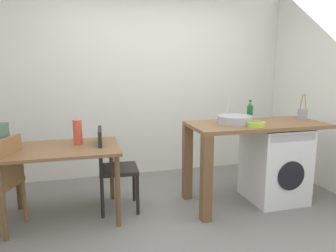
% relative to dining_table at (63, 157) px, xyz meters
% --- Properties ---
extents(ground_plane, '(5.46, 5.46, 0.00)m').
position_rel_dining_table_xyz_m(ground_plane, '(1.04, -0.54, -0.64)').
color(ground_plane, slate).
extents(wall_back, '(4.60, 0.10, 2.70)m').
position_rel_dining_table_xyz_m(wall_back, '(1.04, 1.21, 0.71)').
color(wall_back, silver).
rests_on(wall_back, ground_plane).
extents(dining_table, '(1.10, 0.76, 0.74)m').
position_rel_dining_table_xyz_m(dining_table, '(0.00, 0.00, 0.00)').
color(dining_table, brown).
rests_on(dining_table, ground_plane).
extents(chair_person_seat, '(0.51, 0.51, 0.90)m').
position_rel_dining_table_xyz_m(chair_person_seat, '(-0.55, -0.13, -0.14)').
color(chair_person_seat, olive).
rests_on(chair_person_seat, ground_plane).
extents(chair_opposite, '(0.42, 0.42, 0.90)m').
position_rel_dining_table_xyz_m(chair_opposite, '(0.48, 0.05, -0.14)').
color(chair_opposite, black).
rests_on(chair_opposite, ground_plane).
extents(kitchen_counter, '(1.50, 0.68, 0.92)m').
position_rel_dining_table_xyz_m(kitchen_counter, '(1.84, -0.16, 0.12)').
color(kitchen_counter, brown).
rests_on(kitchen_counter, ground_plane).
extents(washing_machine, '(0.60, 0.61, 0.86)m').
position_rel_dining_table_xyz_m(washing_machine, '(2.32, -0.16, -0.21)').
color(washing_machine, white).
rests_on(washing_machine, ground_plane).
extents(sink_basin, '(0.38, 0.38, 0.09)m').
position_rel_dining_table_xyz_m(sink_basin, '(1.79, -0.16, 0.32)').
color(sink_basin, '#9EA0A5').
rests_on(sink_basin, kitchen_counter).
extents(tap, '(0.02, 0.02, 0.28)m').
position_rel_dining_table_xyz_m(tap, '(1.79, 0.02, 0.42)').
color(tap, '#B2B2B7').
rests_on(tap, kitchen_counter).
extents(bottle_tall_green, '(0.07, 0.07, 0.23)m').
position_rel_dining_table_xyz_m(bottle_tall_green, '(2.07, 0.02, 0.38)').
color(bottle_tall_green, '#19592D').
rests_on(bottle_tall_green, kitchen_counter).
extents(mixing_bowl, '(0.18, 0.18, 0.05)m').
position_rel_dining_table_xyz_m(mixing_bowl, '(1.92, -0.36, 0.30)').
color(mixing_bowl, '#A8C63D').
rests_on(mixing_bowl, kitchen_counter).
extents(utensil_crock, '(0.11, 0.11, 0.30)m').
position_rel_dining_table_xyz_m(utensil_crock, '(2.69, -0.11, 0.35)').
color(utensil_crock, gray).
rests_on(utensil_crock, kitchen_counter).
extents(vase, '(0.09, 0.09, 0.25)m').
position_rel_dining_table_xyz_m(vase, '(0.15, 0.10, 0.22)').
color(vase, '#D84C38').
rests_on(vase, dining_table).
extents(scissors, '(0.15, 0.06, 0.01)m').
position_rel_dining_table_xyz_m(scissors, '(2.01, -0.26, 0.28)').
color(scissors, '#B2B2B7').
rests_on(scissors, kitchen_counter).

